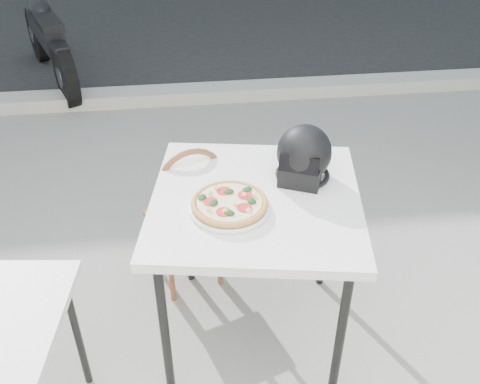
{
  "coord_description": "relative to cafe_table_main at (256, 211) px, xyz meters",
  "views": [
    {
      "loc": [
        -0.06,
        -1.67,
        2.17
      ],
      "look_at": [
        0.16,
        0.15,
        0.9
      ],
      "focal_mm": 40.0,
      "sensor_mm": 36.0,
      "label": 1
    }
  ],
  "objects": [
    {
      "name": "ground",
      "position": [
        -0.24,
        -0.17,
        -0.77
      ],
      "size": [
        80.0,
        80.0,
        0.0
      ],
      "primitive_type": "plane",
      "color": "gray",
      "rests_on": "ground"
    },
    {
      "name": "curb",
      "position": [
        -0.24,
        2.83,
        -0.71
      ],
      "size": [
        30.0,
        0.25,
        0.12
      ],
      "primitive_type": "cube",
      "color": "#A7A59D",
      "rests_on": "ground"
    },
    {
      "name": "cafe_chair_main",
      "position": [
        -0.29,
        0.39,
        -0.26
      ],
      "size": [
        0.45,
        0.45,
        0.92
      ],
      "rotation": [
        0.0,
        0.0,
        3.47
      ],
      "color": "brown",
      "rests_on": "ground"
    },
    {
      "name": "plate",
      "position": [
        -0.12,
        -0.08,
        0.09
      ],
      "size": [
        0.45,
        0.45,
        0.02
      ],
      "rotation": [
        0.0,
        0.0,
        0.43
      ],
      "color": "white",
      "rests_on": "cafe_table_main"
    },
    {
      "name": "pizza",
      "position": [
        -0.12,
        -0.08,
        0.11
      ],
      "size": [
        0.39,
        0.39,
        0.04
      ],
      "rotation": [
        0.0,
        0.0,
        0.29
      ],
      "color": "#C78E49",
      "rests_on": "plate"
    },
    {
      "name": "helmet",
      "position": [
        0.23,
        0.12,
        0.19
      ],
      "size": [
        0.33,
        0.33,
        0.25
      ],
      "rotation": [
        0.0,
        0.0,
        -0.42
      ],
      "color": "black",
      "rests_on": "cafe_table_main"
    },
    {
      "name": "cafe_table_main",
      "position": [
        0.0,
        0.0,
        0.0
      ],
      "size": [
        1.04,
        1.04,
        0.85
      ],
      "rotation": [
        0.0,
        0.0,
        -0.18
      ],
      "color": "white",
      "rests_on": "ground"
    },
    {
      "name": "motorcycle",
      "position": [
        -1.52,
        3.46,
        -0.36
      ],
      "size": [
        0.79,
        1.8,
        0.94
      ],
      "rotation": [
        0.0,
        0.0,
        0.36
      ],
      "color": "black",
      "rests_on": "street_asphalt"
    }
  ]
}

